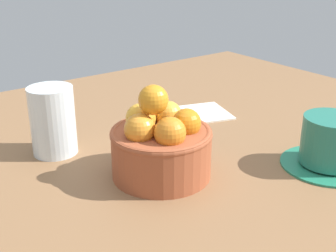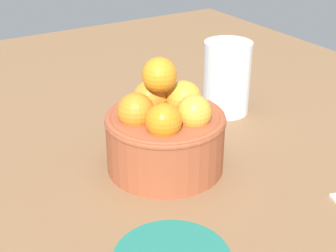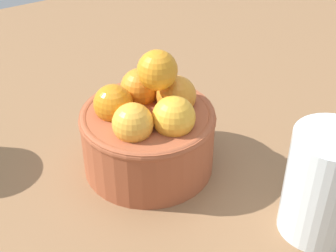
% 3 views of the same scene
% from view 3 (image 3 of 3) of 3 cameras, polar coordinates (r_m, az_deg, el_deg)
% --- Properties ---
extents(ground_plane, '(1.20, 1.00, 0.04)m').
position_cam_3_polar(ground_plane, '(0.53, -2.17, -6.36)').
color(ground_plane, brown).
extents(terracotta_bowl, '(0.13, 0.13, 0.13)m').
position_cam_3_polar(terracotta_bowl, '(0.49, -2.28, -0.35)').
color(terracotta_bowl, '#9E4C2D').
rests_on(terracotta_bowl, ground_plane).
extents(water_glass, '(0.07, 0.07, 0.10)m').
position_cam_3_polar(water_glass, '(0.44, 17.58, -6.46)').
color(water_glass, silver).
rests_on(water_glass, ground_plane).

